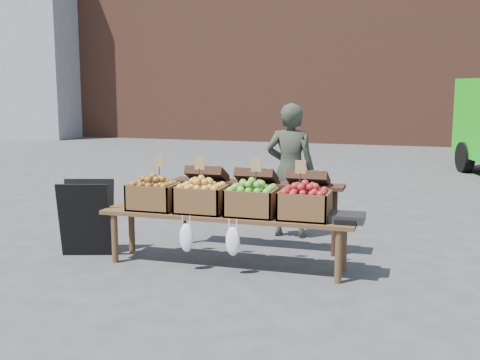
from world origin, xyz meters
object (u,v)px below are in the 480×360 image
(vendor, at_px, (290,171))
(display_bench, at_px, (226,240))
(crate_red_apples, at_px, (252,202))
(back_table, at_px, (256,206))
(crate_russet_pears, at_px, (201,199))
(crate_golden_apples, at_px, (154,196))
(chalkboard_sign, at_px, (87,218))
(weighing_scale, at_px, (347,218))
(crate_green_apples, at_px, (305,205))

(vendor, height_order, display_bench, vendor)
(vendor, distance_m, crate_red_apples, 1.46)
(back_table, xyz_separation_m, crate_russet_pears, (-0.41, -0.72, 0.19))
(crate_golden_apples, bearing_deg, back_table, 36.95)
(chalkboard_sign, height_order, weighing_scale, chalkboard_sign)
(crate_green_apples, relative_size, weighing_scale, 1.47)
(back_table, relative_size, crate_russet_pears, 4.20)
(weighing_scale, bearing_deg, crate_golden_apples, 180.00)
(display_bench, xyz_separation_m, crate_red_apples, (0.27, 0.00, 0.42))
(chalkboard_sign, xyz_separation_m, crate_golden_apples, (0.81, 0.03, 0.28))
(crate_russet_pears, xyz_separation_m, crate_green_apples, (1.10, 0.00, 0.00))
(crate_golden_apples, height_order, crate_red_apples, same)
(weighing_scale, bearing_deg, display_bench, 180.00)
(display_bench, bearing_deg, weighing_scale, 0.00)
(crate_red_apples, xyz_separation_m, weighing_scale, (0.98, 0.00, -0.10))
(display_bench, xyz_separation_m, crate_golden_apples, (-0.83, 0.00, 0.42))
(vendor, bearing_deg, weighing_scale, 119.64)
(display_bench, distance_m, weighing_scale, 1.29)
(display_bench, xyz_separation_m, crate_russet_pears, (-0.28, 0.00, 0.42))
(crate_green_apples, xyz_separation_m, weighing_scale, (0.43, 0.00, -0.10))
(vendor, bearing_deg, crate_red_apples, 84.69)
(vendor, relative_size, crate_golden_apples, 3.36)
(display_bench, height_order, crate_green_apples, crate_green_apples)
(display_bench, height_order, crate_golden_apples, crate_golden_apples)
(crate_russet_pears, bearing_deg, crate_green_apples, 0.00)
(crate_golden_apples, distance_m, crate_green_apples, 1.65)
(chalkboard_sign, bearing_deg, crate_red_apples, -16.06)
(crate_red_apples, height_order, crate_green_apples, same)
(display_bench, bearing_deg, crate_green_apples, 0.00)
(weighing_scale, bearing_deg, crate_green_apples, 180.00)
(crate_golden_apples, xyz_separation_m, weighing_scale, (2.08, 0.00, -0.10))
(crate_golden_apples, height_order, weighing_scale, crate_golden_apples)
(display_bench, bearing_deg, crate_golden_apples, 180.00)
(crate_russet_pears, relative_size, weighing_scale, 1.47)
(vendor, height_order, back_table, vendor)
(back_table, bearing_deg, crate_red_apples, -78.79)
(chalkboard_sign, height_order, crate_russet_pears, chalkboard_sign)
(vendor, xyz_separation_m, chalkboard_sign, (-2.01, -1.49, -0.41))
(chalkboard_sign, height_order, crate_golden_apples, chalkboard_sign)
(back_table, relative_size, crate_golden_apples, 4.20)
(vendor, xyz_separation_m, crate_red_apples, (-0.10, -1.45, -0.13))
(crate_russet_pears, bearing_deg, vendor, 66.01)
(chalkboard_sign, height_order, back_table, back_table)
(back_table, bearing_deg, crate_russet_pears, -119.50)
(crate_golden_apples, distance_m, crate_russet_pears, 0.55)
(crate_green_apples, bearing_deg, back_table, 133.89)
(crate_red_apples, bearing_deg, back_table, 101.21)
(crate_golden_apples, bearing_deg, crate_red_apples, 0.00)
(crate_red_apples, bearing_deg, crate_golden_apples, 180.00)
(back_table, height_order, crate_golden_apples, back_table)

